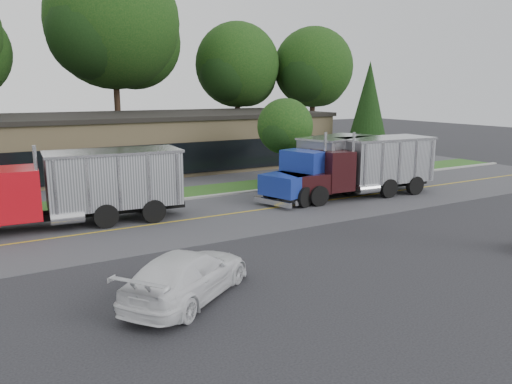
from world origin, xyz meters
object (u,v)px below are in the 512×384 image
dump_truck_red (83,186)px  dump_truck_maroon (367,165)px  dump_truck_blue (326,164)px  rally_car (187,275)px

dump_truck_red → dump_truck_maroon: (15.73, -1.67, -0.00)m
dump_truck_red → dump_truck_maroon: 15.82m
dump_truck_blue → rally_car: 16.37m
dump_truck_blue → dump_truck_maroon: bearing=125.7°
dump_truck_red → dump_truck_blue: size_ratio=1.21×
dump_truck_red → dump_truck_blue: 13.83m
dump_truck_blue → dump_truck_maroon: same height
dump_truck_red → dump_truck_blue: same height
dump_truck_blue → dump_truck_red: bearing=-18.3°
dump_truck_maroon → rally_car: (-14.83, -8.56, -1.08)m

